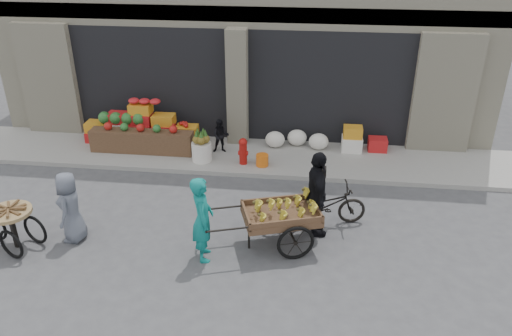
# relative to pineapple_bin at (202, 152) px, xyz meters

# --- Properties ---
(ground) EXTENTS (80.00, 80.00, 0.00)m
(ground) POSITION_rel_pineapple_bin_xyz_m (0.75, -3.60, -0.37)
(ground) COLOR #424244
(ground) RESTS_ON ground
(sidewalk) EXTENTS (18.00, 2.20, 0.12)m
(sidewalk) POSITION_rel_pineapple_bin_xyz_m (0.75, 0.50, -0.31)
(sidewalk) COLOR gray
(sidewalk) RESTS_ON ground
(building) EXTENTS (14.00, 6.45, 7.00)m
(building) POSITION_rel_pineapple_bin_xyz_m (0.75, 4.43, 3.00)
(building) COLOR beige
(building) RESTS_ON ground
(fruit_display) EXTENTS (3.10, 1.12, 1.24)m
(fruit_display) POSITION_rel_pineapple_bin_xyz_m (-1.73, 0.78, 0.30)
(fruit_display) COLOR red
(fruit_display) RESTS_ON sidewalk
(pineapple_bin) EXTENTS (0.52, 0.52, 0.50)m
(pineapple_bin) POSITION_rel_pineapple_bin_xyz_m (0.00, 0.00, 0.00)
(pineapple_bin) COLOR silver
(pineapple_bin) RESTS_ON sidewalk
(fire_hydrant) EXTENTS (0.22, 0.22, 0.71)m
(fire_hydrant) POSITION_rel_pineapple_bin_xyz_m (1.10, -0.05, 0.13)
(fire_hydrant) COLOR #A5140F
(fire_hydrant) RESTS_ON sidewalk
(orange_bucket) EXTENTS (0.32, 0.32, 0.30)m
(orange_bucket) POSITION_rel_pineapple_bin_xyz_m (1.60, -0.10, -0.10)
(orange_bucket) COLOR orange
(orange_bucket) RESTS_ON sidewalk
(right_bay_goods) EXTENTS (3.35, 0.60, 0.70)m
(right_bay_goods) POSITION_rel_pineapple_bin_xyz_m (3.36, 1.10, 0.04)
(right_bay_goods) COLOR silver
(right_bay_goods) RESTS_ON sidewalk
(seated_person) EXTENTS (0.51, 0.43, 0.93)m
(seated_person) POSITION_rel_pineapple_bin_xyz_m (0.40, 0.60, 0.21)
(seated_person) COLOR black
(seated_person) RESTS_ON sidewalk
(banana_cart) EXTENTS (2.64, 1.68, 1.03)m
(banana_cart) POSITION_rel_pineapple_bin_xyz_m (2.27, -3.35, 0.38)
(banana_cart) COLOR brown
(banana_cart) RESTS_ON ground
(vendor_woman) EXTENTS (0.54, 0.70, 1.71)m
(vendor_woman) POSITION_rel_pineapple_bin_xyz_m (0.90, -3.91, 0.49)
(vendor_woman) COLOR #0F7972
(vendor_woman) RESTS_ON ground
(tricycle_cart) EXTENTS (1.45, 1.08, 0.95)m
(tricycle_cart) POSITION_rel_pineapple_bin_xyz_m (-2.86, -4.03, 0.20)
(tricycle_cart) COLOR #9E7F51
(tricycle_cart) RESTS_ON ground
(vendor_grey) EXTENTS (0.53, 0.76, 1.49)m
(vendor_grey) POSITION_rel_pineapple_bin_xyz_m (-1.82, -3.63, 0.37)
(vendor_grey) COLOR slate
(vendor_grey) RESTS_ON ground
(bicycle) EXTENTS (1.80, 0.92, 0.90)m
(bicycle) POSITION_rel_pineapple_bin_xyz_m (3.19, -2.45, 0.08)
(bicycle) COLOR black
(bicycle) RESTS_ON ground
(cyclist) EXTENTS (0.65, 1.14, 1.83)m
(cyclist) POSITION_rel_pineapple_bin_xyz_m (2.99, -2.85, 0.54)
(cyclist) COLOR black
(cyclist) RESTS_ON ground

